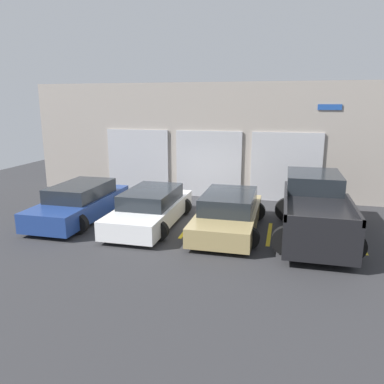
{
  "coord_description": "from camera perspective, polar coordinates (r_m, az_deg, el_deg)",
  "views": [
    {
      "loc": [
        2.99,
        -12.83,
        4.09
      ],
      "look_at": [
        0.0,
        -0.8,
        1.1
      ],
      "focal_mm": 35.0,
      "sensor_mm": 36.0,
      "label": 1
    }
  ],
  "objects": [
    {
      "name": "parking_stripe_centre",
      "position": [
        12.59,
        -0.55,
        -5.37
      ],
      "size": [
        0.12,
        2.2,
        0.01
      ],
      "primitive_type": "cube",
      "color": "gold",
      "rests_on": "ground"
    },
    {
      "name": "van_right",
      "position": [
        13.95,
        -16.63,
        -1.52
      ],
      "size": [
        2.15,
        4.6,
        1.26
      ],
      "color": "navy",
      "rests_on": "ground"
    },
    {
      "name": "parking_stripe_right",
      "position": [
        12.23,
        11.69,
        -6.24
      ],
      "size": [
        0.12,
        2.2,
        0.01
      ],
      "primitive_type": "cube",
      "color": "gold",
      "rests_on": "ground"
    },
    {
      "name": "sedan_side",
      "position": [
        12.19,
        5.56,
        -3.22
      ],
      "size": [
        2.24,
        4.42,
        1.24
      ],
      "color": "#9E8956",
      "rests_on": "ground"
    },
    {
      "name": "parking_stripe_far_left",
      "position": [
        14.79,
        -21.0,
        -3.4
      ],
      "size": [
        0.12,
        2.2,
        0.01
      ],
      "primitive_type": "cube",
      "color": "gold",
      "rests_on": "ground"
    },
    {
      "name": "sedan_white",
      "position": [
        12.83,
        -6.3,
        -2.44
      ],
      "size": [
        2.14,
        4.55,
        1.21
      ],
      "color": "white",
      "rests_on": "ground"
    },
    {
      "name": "pickup_truck",
      "position": [
        12.24,
        18.17,
        -2.47
      ],
      "size": [
        2.45,
        5.06,
        1.78
      ],
      "color": "black",
      "rests_on": "ground"
    },
    {
      "name": "parking_stripe_far_right",
      "position": [
        12.45,
        24.11,
        -6.83
      ],
      "size": [
        0.12,
        2.2,
        0.01
      ],
      "primitive_type": "cube",
      "color": "gold",
      "rests_on": "ground"
    },
    {
      "name": "shophouse_building",
      "position": [
        16.48,
        3.44,
        7.69
      ],
      "size": [
        16.74,
        0.68,
        4.9
      ],
      "color": "#9E9389",
      "rests_on": "ground"
    },
    {
      "name": "ground_plane",
      "position": [
        13.79,
        0.81,
        -3.69
      ],
      "size": [
        28.0,
        28.0,
        0.0
      ],
      "primitive_type": "plane",
      "color": "#2D2D30"
    },
    {
      "name": "parking_stripe_left",
      "position": [
        13.47,
        -11.62,
        -4.38
      ],
      "size": [
        0.12,
        2.2,
        0.01
      ],
      "primitive_type": "cube",
      "color": "gold",
      "rests_on": "ground"
    }
  ]
}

